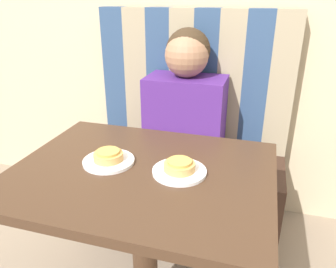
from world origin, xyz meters
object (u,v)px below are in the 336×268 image
object	(u,v)px
person	(186,98)
pizza_right	(180,166)
pizza_left	(108,156)
plate_left	(109,161)
plate_right	(179,171)

from	to	relation	value
person	pizza_right	size ratio (longest dim) A/B	6.36
pizza_left	pizza_right	distance (m)	0.27
person	plate_left	xyz separation A→B (m)	(-0.13, -0.65, -0.06)
plate_left	plate_right	xyz separation A→B (m)	(0.27, 0.00, 0.00)
person	pizza_right	distance (m)	0.66
pizza_left	plate_left	bearing A→B (deg)	0.00
person	pizza_left	bearing A→B (deg)	-101.78
plate_left	plate_right	distance (m)	0.27
person	pizza_right	xyz separation A→B (m)	(0.13, -0.65, -0.04)
person	plate_left	distance (m)	0.66
plate_left	pizza_left	size ratio (longest dim) A/B	1.74
person	plate_right	xyz separation A→B (m)	(0.13, -0.65, -0.06)
pizza_right	person	bearing A→B (deg)	101.78
plate_left	person	bearing A→B (deg)	78.22
plate_right	pizza_left	distance (m)	0.27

